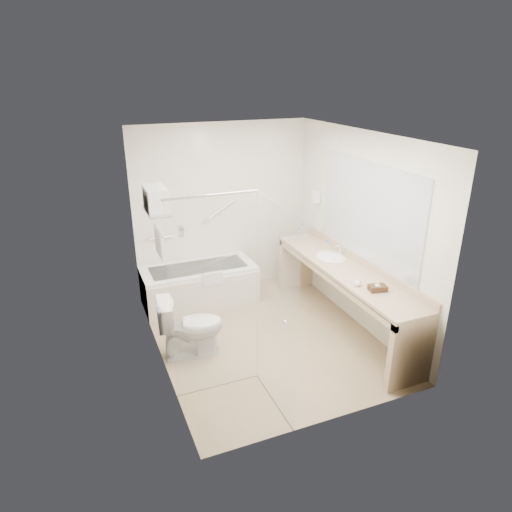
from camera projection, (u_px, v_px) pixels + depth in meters
name	position (u px, v px, depth m)	size (l,w,h in m)	color
floor	(265.00, 337.00, 5.80)	(3.20, 3.20, 0.00)	#99805E
ceiling	(267.00, 136.00, 4.86)	(2.60, 3.20, 0.10)	white
wall_back	(222.00, 209.00, 6.70)	(2.60, 0.10, 2.50)	silver
wall_front	(339.00, 306.00, 3.96)	(2.60, 0.10, 2.50)	silver
wall_left	(154.00, 262.00, 4.87)	(0.10, 3.20, 2.50)	silver
wall_right	(360.00, 231.00, 5.79)	(0.10, 3.20, 2.50)	silver
bathtub	(199.00, 285.00, 6.58)	(1.60, 0.73, 0.59)	white
grab_bar_short	(160.00, 238.00, 6.44)	(0.03, 0.03, 0.40)	silver
grab_bar_long	(220.00, 211.00, 6.65)	(0.03, 0.03, 0.60)	silver
shower_enclosure	(244.00, 304.00, 4.38)	(0.96, 0.91, 2.11)	silver
towel_shelf	(156.00, 206.00, 5.03)	(0.24, 0.55, 0.81)	silver
vanity_counter	(344.00, 283.00, 5.79)	(0.55, 2.70, 0.95)	tan
sink	(331.00, 258.00, 6.08)	(0.40, 0.52, 0.14)	white
faucet	(340.00, 249.00, 6.09)	(0.03, 0.03, 0.14)	silver
mirror	(368.00, 212.00, 5.54)	(0.02, 2.00, 1.20)	#B6BBC3
hairdryer_unit	(316.00, 197.00, 6.59)	(0.08, 0.10, 0.18)	white
toilet	(191.00, 327.00, 5.32)	(0.42, 0.76, 0.74)	white
amenity_basket	(378.00, 288.00, 5.11)	(0.19, 0.13, 0.06)	#402B16
soap_bottle_a	(377.00, 289.00, 5.10)	(0.05, 0.11, 0.05)	white
soap_bottle_b	(358.00, 283.00, 5.22)	(0.08, 0.11, 0.08)	white
water_bottle_left	(298.00, 235.00, 6.60)	(0.06, 0.06, 0.19)	silver
water_bottle_mid	(326.00, 248.00, 6.08)	(0.06, 0.06, 0.20)	silver
water_bottle_right	(302.00, 231.00, 6.76)	(0.06, 0.06, 0.20)	silver
drinking_glass_near	(305.00, 237.00, 6.64)	(0.06, 0.06, 0.08)	silver
drinking_glass_far	(334.00, 258.00, 5.88)	(0.08, 0.08, 0.10)	silver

